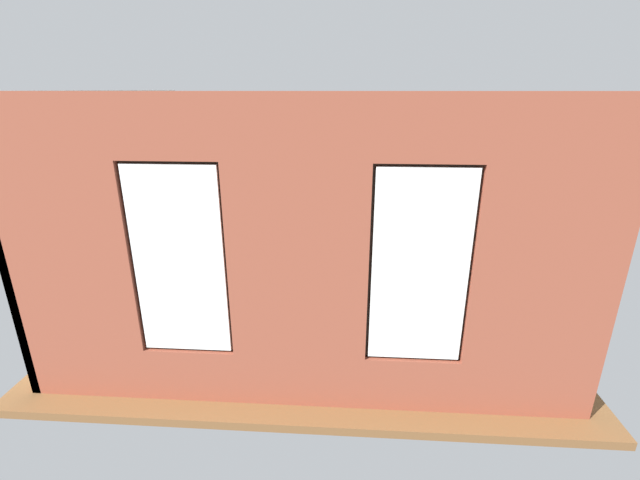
{
  "coord_description": "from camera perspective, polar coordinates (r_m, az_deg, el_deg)",
  "views": [
    {
      "loc": [
        -0.48,
        6.41,
        3.26
      ],
      "look_at": [
        -0.07,
        0.4,
        1.13
      ],
      "focal_mm": 24.0,
      "sensor_mm": 36.0,
      "label": 1
    }
  ],
  "objects": [
    {
      "name": "brick_wall_with_windows",
      "position": [
        4.22,
        -2.98,
        -3.66
      ],
      "size": [
        6.11,
        0.3,
        3.24
      ],
      "color": "brown",
      "rests_on": "ground_plane"
    },
    {
      "name": "couch_by_window",
      "position": [
        5.47,
        -7.95,
        -13.13
      ],
      "size": [
        1.85,
        0.87,
        0.8
      ],
      "color": "black",
      "rests_on": "ground_plane"
    },
    {
      "name": "tv_flatscreen",
      "position": [
        7.97,
        -19.88,
        0.26
      ],
      "size": [
        0.95,
        0.2,
        0.64
      ],
      "color": "black",
      "rests_on": "media_console"
    },
    {
      "name": "potted_plant_by_left_couch",
      "position": [
        8.07,
        14.14,
        -1.83
      ],
      "size": [
        0.41,
        0.41,
        0.62
      ],
      "color": "brown",
      "rests_on": "ground_plane"
    },
    {
      "name": "papasan_chair",
      "position": [
        8.77,
        1.11,
        0.66
      ],
      "size": [
        1.05,
        1.05,
        0.67
      ],
      "color": "olive",
      "rests_on": "ground_plane"
    },
    {
      "name": "potted_plant_corner_far_left",
      "position": [
        5.38,
        25.75,
        -8.74
      ],
      "size": [
        0.79,
        0.85,
        1.4
      ],
      "color": "gray",
      "rests_on": "ground_plane"
    },
    {
      "name": "potted_plant_near_tv",
      "position": [
        6.91,
        -18.85,
        -2.68
      ],
      "size": [
        0.96,
        0.93,
        1.4
      ],
      "color": "brown",
      "rests_on": "ground_plane"
    },
    {
      "name": "remote_silver",
      "position": [
        6.94,
        -1.7,
        -4.54
      ],
      "size": [
        0.17,
        0.12,
        0.02
      ],
      "primitive_type": "cube",
      "rotation": [
        0.0,
        0.0,
        4.26
      ],
      "color": "#B2B2B7",
      "rests_on": "coffee_table"
    },
    {
      "name": "potted_plant_between_couches",
      "position": [
        5.27,
        7.1,
        -10.46
      ],
      "size": [
        1.15,
        1.18,
        1.31
      ],
      "color": "#9E5638",
      "rests_on": "ground_plane"
    },
    {
      "name": "white_wall_right",
      "position": [
        7.3,
        -24.82,
        4.69
      ],
      "size": [
        0.1,
        4.87,
        3.24
      ],
      "primitive_type": "cube",
      "color": "silver",
      "rests_on": "ground_plane"
    },
    {
      "name": "coffee_table",
      "position": [
        7.06,
        1.62,
        -4.66
      ],
      "size": [
        1.32,
        0.85,
        0.43
      ],
      "color": "tan",
      "rests_on": "ground_plane"
    },
    {
      "name": "potted_plant_beside_window_right",
      "position": [
        5.83,
        -25.14,
        -9.72
      ],
      "size": [
        0.78,
        0.82,
        1.33
      ],
      "color": "gray",
      "rests_on": "ground_plane"
    },
    {
      "name": "potted_plant_foreground_right",
      "position": [
        9.15,
        -14.69,
        2.41
      ],
      "size": [
        0.8,
        0.74,
        1.16
      ],
      "color": "beige",
      "rests_on": "ground_plane"
    },
    {
      "name": "potted_plant_mid_room_small",
      "position": [
        8.03,
        3.39,
        -1.5
      ],
      "size": [
        0.39,
        0.39,
        0.59
      ],
      "color": "#9E5638",
      "rests_on": "ground_plane"
    },
    {
      "name": "candle_jar",
      "position": [
        7.12,
        0.34,
        -3.5
      ],
      "size": [
        0.08,
        0.08,
        0.11
      ],
      "primitive_type": "cylinder",
      "color": "#B7333D",
      "rests_on": "coffee_table"
    },
    {
      "name": "media_console",
      "position": [
        8.16,
        -19.45,
        -3.46
      ],
      "size": [
        1.07,
        0.42,
        0.48
      ],
      "primitive_type": "cube",
      "color": "black",
      "rests_on": "ground_plane"
    },
    {
      "name": "couch_left",
      "position": [
        7.0,
        19.12,
        -6.42
      ],
      "size": [
        0.89,
        1.76,
        0.8
      ],
      "rotation": [
        0.0,
        0.0,
        1.56
      ],
      "color": "black",
      "rests_on": "ground_plane"
    },
    {
      "name": "table_plant_small",
      "position": [
        7.12,
        4.61,
        -2.95
      ],
      "size": [
        0.15,
        0.15,
        0.23
      ],
      "color": "brown",
      "rests_on": "coffee_table"
    },
    {
      "name": "cup_ceramic",
      "position": [
        6.9,
        2.41,
        -4.4
      ],
      "size": [
        0.07,
        0.07,
        0.09
      ],
      "primitive_type": "cylinder",
      "color": "#B23D38",
      "rests_on": "coffee_table"
    },
    {
      "name": "ground_plane",
      "position": [
        7.23,
        -0.37,
        -7.8
      ],
      "size": [
        6.71,
        5.87,
        0.1
      ],
      "primitive_type": "cube",
      "color": "brown"
    }
  ]
}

